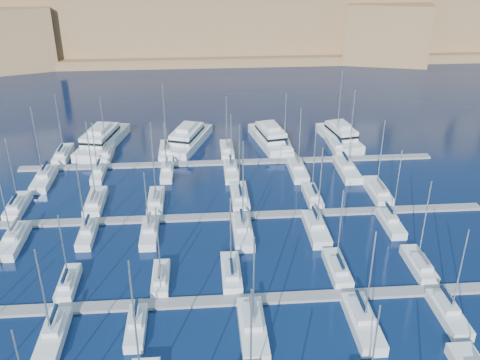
{
  "coord_description": "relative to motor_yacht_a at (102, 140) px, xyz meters",
  "views": [
    {
      "loc": [
        -5.55,
        -67.52,
        44.76
      ],
      "look_at": [
        0.17,
        6.0,
        8.82
      ],
      "focal_mm": 40.0,
      "sensor_mm": 36.0,
      "label": 1
    }
  ],
  "objects": [
    {
      "name": "ground",
      "position": [
        27.2,
        -42.92,
        -1.73
      ],
      "size": [
        600.0,
        600.0,
        0.0
      ],
      "primitive_type": "plane",
      "color": "black",
      "rests_on": "ground"
    },
    {
      "name": "pontoon_mid_near",
      "position": [
        27.2,
        -54.92,
        -1.53
      ],
      "size": [
        84.0,
        2.0,
        0.4
      ],
      "primitive_type": "cube",
      "color": "slate",
      "rests_on": "ground"
    },
    {
      "name": "pontoon_mid_far",
      "position": [
        27.2,
        -32.92,
        -1.53
      ],
      "size": [
        84.0,
        2.0,
        0.4
      ],
      "primitive_type": "cube",
      "color": "slate",
      "rests_on": "ground"
    },
    {
      "name": "pontoon_far",
      "position": [
        27.2,
        -10.92,
        -1.53
      ],
      "size": [
        84.0,
        2.0,
        0.4
      ],
      "primitive_type": "cube",
      "color": "slate",
      "rests_on": "ground"
    },
    {
      "name": "sailboat_13",
      "position": [
        3.09,
        -50.23,
        -1.02
      ],
      "size": [
        2.28,
        7.59,
        11.32
      ],
      "color": "silver",
      "rests_on": "ground"
    },
    {
      "name": "sailboat_14",
      "position": [
        15.48,
        -50.19,
        -1.01
      ],
      "size": [
        2.3,
        7.66,
        11.86
      ],
      "color": "silver",
      "rests_on": "ground"
    },
    {
      "name": "sailboat_15",
      "position": [
        25.16,
        -49.67,
        -1.0
      ],
      "size": [
        2.62,
        8.74,
        12.48
      ],
      "color": "silver",
      "rests_on": "ground"
    },
    {
      "name": "sailboat_16",
      "position": [
        40.09,
        -49.73,
        -1.0
      ],
      "size": [
        2.58,
        8.6,
        13.04
      ],
      "color": "silver",
      "rests_on": "ground"
    },
    {
      "name": "sailboat_17",
      "position": [
        51.88,
        -49.74,
        -0.99
      ],
      "size": [
        2.58,
        8.59,
        13.97
      ],
      "color": "silver",
      "rests_on": "ground"
    },
    {
      "name": "sailboat_19",
      "position": [
        3.44,
        -60.29,
        -0.99
      ],
      "size": [
        2.69,
        8.96,
        13.37
      ],
      "color": "silver",
      "rests_on": "ground"
    },
    {
      "name": "sailboat_20",
      "position": [
        13.06,
        -59.59,
        -1.02
      ],
      "size": [
        2.26,
        7.53,
        10.88
      ],
      "color": "silver",
      "rests_on": "ground"
    },
    {
      "name": "sailboat_21",
      "position": [
        26.99,
        -61.01,
        -0.97
      ],
      "size": [
        3.12,
        10.41,
        14.27
      ],
      "color": "silver",
      "rests_on": "ground"
    },
    {
      "name": "sailboat_22",
      "position": [
        40.48,
        -60.91,
        -0.97
      ],
      "size": [
        3.07,
        10.22,
        14.25
      ],
      "color": "silver",
      "rests_on": "ground"
    },
    {
      "name": "sailboat_23",
      "position": [
        51.59,
        -60.16,
        -0.99
      ],
      "size": [
        2.61,
        8.7,
        13.49
      ],
      "color": "silver",
      "rests_on": "ground"
    },
    {
      "name": "sailboat_24",
      "position": [
        -10.12,
        -27.57,
        -0.99
      ],
      "size": [
        2.68,
        8.93,
        13.31
      ],
      "color": "silver",
      "rests_on": "ground"
    },
    {
      "name": "sailboat_25",
      "position": [
        2.96,
        -27.2,
        -0.96
      ],
      "size": [
        2.91,
        9.69,
        15.58
      ],
      "color": "silver",
      "rests_on": "ground"
    },
    {
      "name": "sailboat_26",
      "position": [
        13.41,
        -27.55,
        -0.97
      ],
      "size": [
        2.69,
        8.97,
        15.37
      ],
      "color": "silver",
      "rests_on": "ground"
    },
    {
      "name": "sailboat_27",
      "position": [
        28.07,
        -27.15,
        -0.97
      ],
      "size": [
        2.94,
        9.79,
        14.26
      ],
      "color": "silver",
      "rests_on": "ground"
    },
    {
      "name": "sailboat_28",
      "position": [
        40.96,
        -27.88,
        -0.99
      ],
      "size": [
        2.49,
        8.3,
        13.9
      ],
      "color": "silver",
      "rests_on": "ground"
    },
    {
      "name": "sailboat_29",
      "position": [
        53.06,
        -26.95,
        -0.97
      ],
      "size": [
        3.06,
        10.19,
        14.31
      ],
      "color": "silver",
      "rests_on": "ground"
    },
    {
      "name": "sailboat_30",
      "position": [
        -7.5,
        -38.68,
        -0.95
      ],
      "size": [
        2.92,
        9.74,
        16.73
      ],
      "color": "silver",
      "rests_on": "ground"
    },
    {
      "name": "sailboat_31",
      "position": [
        3.4,
        -37.73,
        -0.99
      ],
      "size": [
        2.34,
        7.81,
        13.44
      ],
      "color": "silver",
      "rests_on": "ground"
    },
    {
      "name": "sailboat_32",
      "position": [
        13.05,
        -38.08,
        -1.01
      ],
      "size": [
        2.56,
        8.52,
        11.78
      ],
      "color": "silver",
      "rests_on": "ground"
    },
    {
      "name": "sailboat_33",
      "position": [
        27.63,
        -38.8,
        -0.95
      ],
      "size": [
        3.0,
        9.99,
        16.5
      ],
      "color": "silver",
      "rests_on": "ground"
    },
    {
      "name": "sailboat_34",
      "position": [
        39.35,
        -38.8,
        -0.97
      ],
      "size": [
        3.0,
        9.98,
        15.11
      ],
      "color": "silver",
      "rests_on": "ground"
    },
    {
      "name": "sailboat_35",
      "position": [
        51.74,
        -38.0,
        -0.99
      ],
      "size": [
        2.51,
        8.36,
        13.95
      ],
      "color": "silver",
      "rests_on": "ground"
    },
    {
      "name": "sailboat_36",
      "position": [
        -7.24,
        -5.35,
        -0.98
      ],
      "size": [
        2.82,
        9.38,
        13.85
      ],
      "color": "silver",
      "rests_on": "ground"
    },
    {
      "name": "sailboat_37",
      "position": [
        1.59,
        -5.45,
        -0.99
      ],
      "size": [
        2.76,
        9.18,
        13.13
      ],
      "color": "silver",
      "rests_on": "ground"
    },
    {
      "name": "sailboat_38",
      "position": [
        14.21,
        -5.19,
        -0.96
      ],
      "size": [
        2.92,
        9.72,
        15.52
      ],
      "color": "silver",
      "rests_on": "ground"
    },
    {
      "name": "sailboat_39",
      "position": [
        27.02,
        -5.56,
        -1.0
      ],
      "size": [
        2.69,
        8.96,
        12.65
      ],
      "color": "silver",
      "rests_on": "ground"
    },
    {
      "name": "sailboat_40",
      "position": [
        39.47,
        -5.37,
        -0.99
      ],
      "size": [
        2.8,
        9.34,
        13.08
      ],
      "color": "silver",
      "rests_on": "ground"
    },
    {
      "name": "sailboat_41",
      "position": [
        50.95,
        -5.0,
        -0.95
      ],
      "size": [
        3.03,
        10.09,
        17.32
      ],
      "color": "silver",
      "rests_on": "ground"
    },
    {
      "name": "sailboat_42",
      "position": [
        -8.26,
        -16.89,
        -0.96
      ],
      "size": [
        3.06,
        10.19,
        15.41
      ],
      "color": "silver",
      "rests_on": "ground"
    },
    {
      "name": "sailboat_43",
      "position": [
        1.63,
        -15.45,
        -1.02
      ],
      "size": [
        2.18,
        7.25,
        11.58
      ],
      "color": "silver",
      "rests_on": "ground"
    },
    {
      "name": "sailboat_44",
      "position": [
        14.8,
        -15.73,
        -1.02
      ],
      "size": [
        2.34,
        7.82,
        11.28
      ],
      "color": "silver",
      "rests_on": "ground"
    },
    {
      "name": "sailboat_45",
      "position": [
        27.24,
        -16.32,
        -0.99
      ],
      "size": [
        2.7,
        9.01,
        12.84
      ],
      "color": "silver",
      "rests_on": "ground"
    },
    {
      "name": "sailboat_46",
      "position": [
        40.25,
        -16.74,
        -0.98
      ],
      "size": [
        2.96,
        9.86,
        13.91
      ],
      "color": "silver",
      "rests_on": "ground"
    },
    {
      "name": "sailboat_47",
      "position": [
        49.91,
        -17.24,
        -0.94
      ],
      "size": [
        3.27,
        10.89,
        17.13
      ],
      "color": "silver",
      "rests_on": "ground"
    },
    {
      "name": "motor_yacht_a",
      "position": [
        0.0,
        0.0,
        0.0
      ],
      "size": [
        10.05,
        20.41,
        5.25
      ],
      "color": "silver",
      "rests_on": "ground"
    },
    {
      "name": "motor_yacht_b",
      "position": [
        18.72,
        -0.72,
        -0.0
      ],
      "size": [
        11.02,
        18.87,
        5.25
      ],
      "color": "silver",
      "rests_on": "ground"
    },
    {
      "name": "motor_yacht_c",
      "position": [
        36.79,
        -1.27,
        0.0
      ],
      "size": [
        8.1,
        17.61,
        5.25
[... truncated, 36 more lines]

